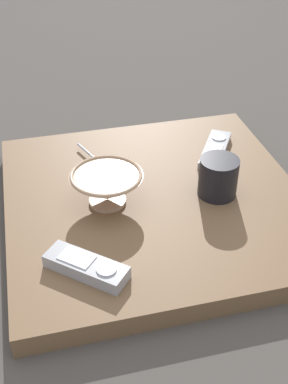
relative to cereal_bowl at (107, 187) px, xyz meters
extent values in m
plane|color=#47423D|center=(-0.10, 0.00, -0.08)|extent=(6.00, 6.00, 0.00)
cube|color=brown|center=(-0.10, 0.00, -0.06)|extent=(0.62, 0.62, 0.04)
cylinder|color=tan|center=(0.00, 0.00, -0.04)|extent=(0.08, 0.08, 0.01)
cone|color=tan|center=(0.00, 0.00, 0.00)|extent=(0.15, 0.15, 0.06)
torus|color=tan|center=(0.00, 0.00, 0.03)|extent=(0.15, 0.15, 0.01)
cylinder|color=black|center=(-0.23, 0.02, 0.00)|extent=(0.08, 0.08, 0.08)
cylinder|color=silver|center=(0.01, -0.18, -0.03)|extent=(0.04, 0.10, 0.01)
sphere|color=silver|center=(-0.01, -0.13, -0.03)|extent=(0.02, 0.02, 0.02)
cube|color=#9E9EA3|center=(-0.29, -0.13, -0.03)|extent=(0.13, 0.17, 0.02)
cylinder|color=silver|center=(-0.31, -0.17, -0.02)|extent=(0.03, 0.03, 0.00)
cube|color=silver|center=(-0.27, -0.11, -0.02)|extent=(0.06, 0.07, 0.00)
cube|color=#9E9EA3|center=(0.07, 0.19, -0.03)|extent=(0.15, 0.14, 0.03)
cylinder|color=silver|center=(0.04, 0.22, -0.01)|extent=(0.04, 0.04, 0.00)
cube|color=silver|center=(0.09, 0.18, -0.01)|extent=(0.07, 0.07, 0.00)
camera|label=1|loc=(0.13, 0.82, 0.60)|focal=46.80mm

